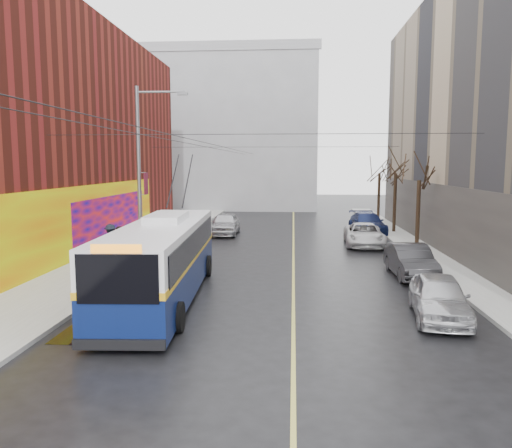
{
  "coord_description": "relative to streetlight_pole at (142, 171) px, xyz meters",
  "views": [
    {
      "loc": [
        1.46,
        -14.67,
        5.2
      ],
      "look_at": [
        -0.17,
        7.01,
        2.56
      ],
      "focal_mm": 35.0,
      "sensor_mm": 36.0,
      "label": 1
    }
  ],
  "objects": [
    {
      "name": "streetlight_pole",
      "position": [
        0.0,
        0.0,
        0.0
      ],
      "size": [
        2.65,
        0.6,
        9.0
      ],
      "color": "slate",
      "rests_on": "ground"
    },
    {
      "name": "pigeons_flying",
      "position": [
        2.94,
        -0.53,
        2.41
      ],
      "size": [
        2.67,
        0.42,
        1.55
      ],
      "color": "slate"
    },
    {
      "name": "building_far",
      "position": [
        0.14,
        34.99,
        4.17
      ],
      "size": [
        20.5,
        12.1,
        18.0
      ],
      "color": "gray",
      "rests_on": "ground"
    },
    {
      "name": "puddle",
      "position": [
        1.77,
        -9.61,
        -4.84
      ],
      "size": [
        2.63,
        3.38,
        0.01
      ],
      "primitive_type": "cube",
      "color": "black",
      "rests_on": "ground"
    },
    {
      "name": "tree_far",
      "position": [
        15.14,
        20.0,
        0.3
      ],
      "size": [
        3.2,
        3.2,
        6.57
      ],
      "color": "black",
      "rests_on": "ground"
    },
    {
      "name": "catenary_wires",
      "position": [
        3.6,
        4.77,
        1.4
      ],
      "size": [
        18.0,
        60.0,
        0.22
      ],
      "color": "black"
    },
    {
      "name": "trolleybus",
      "position": [
        2.61,
        -6.15,
        -3.27
      ],
      "size": [
        3.3,
        12.06,
        5.66
      ],
      "rotation": [
        0.0,
        0.0,
        0.06
      ],
      "color": "#091544",
      "rests_on": "ground"
    },
    {
      "name": "parked_car_d",
      "position": [
        13.14,
        12.82,
        -4.07
      ],
      "size": [
        2.52,
        5.46,
        1.55
      ],
      "primitive_type": "imported",
      "rotation": [
        0.0,
        0.0,
        0.07
      ],
      "color": "#16204D",
      "rests_on": "ground"
    },
    {
      "name": "sidewalk_left",
      "position": [
        -1.86,
        2.0,
        -4.77
      ],
      "size": [
        4.0,
        60.0,
        0.15
      ],
      "primitive_type": "cube",
      "color": "gray",
      "rests_on": "ground"
    },
    {
      "name": "tree_near",
      "position": [
        15.14,
        6.0,
        0.13
      ],
      "size": [
        3.2,
        3.2,
        6.4
      ],
      "color": "black",
      "rests_on": "ground"
    },
    {
      "name": "tree_mid",
      "position": [
        15.14,
        13.0,
        0.41
      ],
      "size": [
        3.2,
        3.2,
        6.68
      ],
      "color": "black",
      "rests_on": "ground"
    },
    {
      "name": "pedestrian_a",
      "position": [
        -0.77,
        1.77,
        -3.84
      ],
      "size": [
        0.44,
        0.64,
        1.71
      ],
      "primitive_type": "imported",
      "rotation": [
        0.0,
        0.0,
        1.51
      ],
      "color": "black",
      "rests_on": "sidewalk_left"
    },
    {
      "name": "ground",
      "position": [
        6.14,
        -10.0,
        -4.85
      ],
      "size": [
        140.0,
        140.0,
        0.0
      ],
      "primitive_type": "plane",
      "color": "black",
      "rests_on": "ground"
    },
    {
      "name": "lane_line",
      "position": [
        7.64,
        4.0,
        -4.84
      ],
      "size": [
        0.12,
        50.0,
        0.01
      ],
      "primitive_type": "cube",
      "color": "#BFB74C",
      "rests_on": "ground"
    },
    {
      "name": "pedestrian_c",
      "position": [
        -2.22,
        1.27,
        -3.79
      ],
      "size": [
        1.33,
        1.26,
        1.81
      ],
      "primitive_type": "imported",
      "rotation": [
        0.0,
        0.0,
        2.47
      ],
      "color": "black",
      "rests_on": "sidewalk_left"
    },
    {
      "name": "pedestrian_b",
      "position": [
        -1.58,
        0.98,
        -3.83
      ],
      "size": [
        1.03,
        1.07,
        1.73
      ],
      "primitive_type": "imported",
      "rotation": [
        0.0,
        0.0,
        0.92
      ],
      "color": "black",
      "rests_on": "sidewalk_left"
    },
    {
      "name": "parked_car_b",
      "position": [
        13.01,
        -1.66,
        -4.1
      ],
      "size": [
        1.7,
        4.59,
        1.5
      ],
      "primitive_type": "imported",
      "rotation": [
        0.0,
        0.0,
        0.03
      ],
      "color": "#29292C",
      "rests_on": "ground"
    },
    {
      "name": "following_car",
      "position": [
        2.62,
        11.38,
        -4.03
      ],
      "size": [
        1.95,
        4.78,
        1.62
      ],
      "primitive_type": "imported",
      "rotation": [
        0.0,
        0.0,
        0.01
      ],
      "color": "#B2B2B7",
      "rests_on": "ground"
    },
    {
      "name": "parked_car_c",
      "position": [
        12.11,
        7.09,
        -4.14
      ],
      "size": [
        2.59,
        5.22,
        1.42
      ],
      "primitive_type": "imported",
      "rotation": [
        0.0,
        0.0,
        -0.05
      ],
      "color": "#BDBDBF",
      "rests_on": "ground"
    },
    {
      "name": "parked_car_a",
      "position": [
        12.52,
        -7.93,
        -4.11
      ],
      "size": [
        2.3,
        4.54,
        1.48
      ],
      "primitive_type": "imported",
      "rotation": [
        0.0,
        0.0,
        -0.13
      ],
      "color": "silver",
      "rests_on": "ground"
    },
    {
      "name": "sidewalk_right",
      "position": [
        15.14,
        2.0,
        -4.77
      ],
      "size": [
        2.0,
        60.0,
        0.15
      ],
      "primitive_type": "cube",
      "color": "gray",
      "rests_on": "ground"
    }
  ]
}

